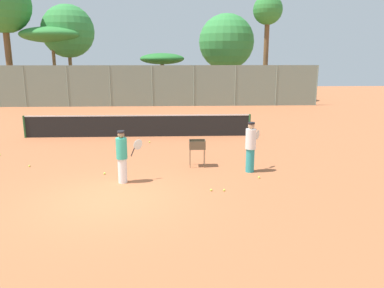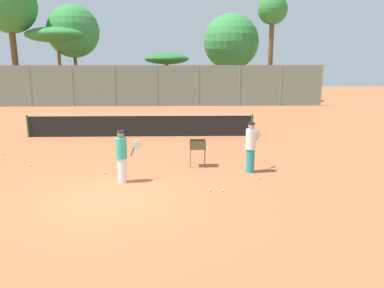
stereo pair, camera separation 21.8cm
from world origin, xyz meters
name	(u,v)px [view 1 (the left image)]	position (x,y,z in m)	size (l,w,h in m)	color
ground_plane	(110,199)	(0.00, 0.00, 0.00)	(80.00, 80.00, 0.00)	#B7663D
tennis_net	(138,125)	(0.00, 8.29, 0.56)	(10.98, 0.10, 1.07)	#26592D
back_fence	(152,86)	(0.00, 19.95, 1.59)	(26.26, 0.08, 3.18)	gray
tree_0	(68,31)	(-7.71, 25.46, 6.03)	(4.63, 4.63, 8.36)	brown
tree_1	(226,42)	(6.52, 25.63, 5.13)	(5.04, 5.04, 7.67)	brown
tree_2	(52,35)	(-8.83, 24.45, 5.64)	(5.38, 5.38, 6.34)	brown
tree_3	(3,6)	(-12.24, 23.35, 7.86)	(4.46, 4.46, 10.18)	brown
tree_4	(162,59)	(0.71, 22.87, 3.61)	(3.73, 3.73, 4.12)	brown
tree_5	(268,14)	(9.56, 22.85, 7.34)	(2.44, 2.44, 8.87)	brown
player_white_outfit	(251,146)	(4.31, 2.37, 0.88)	(0.63, 0.77, 1.70)	teal
player_red_cap	(122,156)	(0.18, 1.42, 0.85)	(0.83, 0.48, 1.63)	white
ball_cart	(197,147)	(2.54, 3.09, 0.71)	(0.56, 0.41, 0.95)	brown
tennis_ball_0	(150,142)	(0.62, 6.92, 0.03)	(0.07, 0.07, 0.07)	#D1E54C
tennis_ball_1	(29,166)	(-3.38, 3.27, 0.03)	(0.07, 0.07, 0.07)	#D1E54C
tennis_ball_2	(105,173)	(-0.56, 2.27, 0.03)	(0.07, 0.07, 0.07)	#D1E54C
tennis_ball_3	(211,190)	(2.82, 0.54, 0.03)	(0.07, 0.07, 0.07)	#D1E54C
tennis_ball_4	(0,154)	(-5.16, 4.95, 0.03)	(0.07, 0.07, 0.07)	#D1E54C
tennis_ball_5	(224,190)	(3.20, 0.51, 0.03)	(0.07, 0.07, 0.07)	#D1E54C
tennis_ball_6	(259,177)	(4.47, 1.64, 0.03)	(0.07, 0.07, 0.07)	#D1E54C
parked_car	(140,93)	(-1.34, 23.96, 0.66)	(4.20, 1.70, 1.60)	#232328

